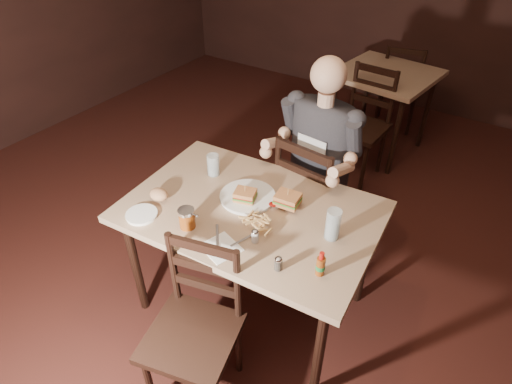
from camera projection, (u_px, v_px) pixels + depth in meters
The scene contains 24 objects.
room_shell at pixel (218, 103), 1.84m from camera, with size 7.00×7.00×7.00m.
main_table at pixel (251, 219), 2.30m from camera, with size 1.38×0.97×0.77m.
bg_table at pixel (385, 82), 3.82m from camera, with size 0.90×0.90×0.77m.
chair_far at pixel (316, 197), 2.81m from camera, with size 0.44×0.48×0.95m, color black, non-canonical shape.
chair_near at pixel (191, 337), 2.01m from camera, with size 0.41×0.45×0.89m, color black, non-canonical shape.
bg_chair_far at pixel (400, 86), 4.34m from camera, with size 0.41×0.45×0.88m, color black, non-canonical shape.
bg_chair_near at pixel (358, 128), 3.59m from camera, with size 0.43×0.47×0.94m, color black, non-canonical shape.
diner at pixel (319, 137), 2.49m from camera, with size 0.54×0.42×0.93m, color #2C2C30, non-canonical shape.
dinner_plate at pixel (248, 197), 2.32m from camera, with size 0.30×0.30×0.02m, color white.
sandwich_left at pixel (245, 193), 2.26m from camera, with size 0.11×0.09×0.10m, color #CD8246, non-canonical shape.
sandwich_right at pixel (288, 196), 2.23m from camera, with size 0.13×0.10×0.10m, color #CD8246, non-canonical shape.
fries_pile at pixel (260, 220), 2.13m from camera, with size 0.22×0.16×0.04m, color tan, non-canonical shape.
ketchup_dollop at pixel (273, 204), 2.25m from camera, with size 0.05×0.05×0.01m, color maroon.
glass_left at pixel (213, 165), 2.47m from camera, with size 0.07×0.07×0.13m, color silver.
glass_right at pixel (333, 224), 2.04m from camera, with size 0.07×0.07×0.16m, color silver.
hot_sauce at pixel (321, 264), 1.86m from camera, with size 0.04×0.04×0.13m, color #7E370E, non-canonical shape.
salt_shaker at pixel (255, 236), 2.04m from camera, with size 0.04×0.04×0.07m, color white, non-canonical shape.
pepper_shaker at pixel (278, 264), 1.90m from camera, with size 0.04×0.04×0.07m, color #38332D, non-canonical shape.
syrup_dispenser at pixel (187, 218), 2.11m from camera, with size 0.08×0.08×0.11m, color #7E370E, non-canonical shape.
napkin at pixel (221, 248), 2.02m from camera, with size 0.17×0.16×0.00m, color white.
knife at pixel (217, 239), 2.07m from camera, with size 0.01×0.21×0.00m, color silver.
fork at pixel (244, 239), 2.06m from camera, with size 0.01×0.16×0.00m, color silver.
side_plate at pixel (142, 215), 2.21m from camera, with size 0.16×0.16×0.01m, color white.
bread_roll at pixel (159, 194), 2.29m from camera, with size 0.11×0.09×0.06m, color tan.
Camera 1 is at (1.07, -1.33, 2.21)m, focal length 30.00 mm.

